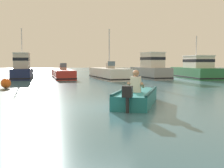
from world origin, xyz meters
TOP-DOWN VIEW (x-y plane):
  - ground_plane at (0.00, 0.00)m, footprint 120.00×120.00m
  - rowboat_with_person at (1.39, 0.47)m, footprint 2.01×3.65m
  - moored_boat_navy at (-5.99, 15.22)m, footprint 2.31×5.31m
  - moored_boat_red at (-2.69, 15.92)m, footprint 2.86×6.84m
  - moored_boat_white at (1.30, 14.35)m, footprint 3.30×6.74m
  - moored_boat_grey at (4.95, 14.77)m, footprint 2.88×5.35m
  - moored_boat_green at (8.88, 14.63)m, footprint 2.65×6.39m
  - mooring_buoy at (-4.87, 6.79)m, footprint 0.55×0.55m

SIDE VIEW (x-z plane):
  - ground_plane at x=0.00m, z-range 0.00..0.00m
  - rowboat_with_person at x=1.39m, z-range -0.34..0.85m
  - mooring_buoy at x=-4.87m, z-range 0.00..0.55m
  - moored_boat_red at x=-2.69m, z-range -0.31..1.04m
  - moored_boat_white at x=1.30m, z-range -1.63..2.52m
  - moored_boat_green at x=8.88m, z-range -1.09..2.59m
  - moored_boat_navy at x=-5.99m, z-range -1.32..2.95m
  - moored_boat_grey at x=4.95m, z-range -0.30..1.97m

